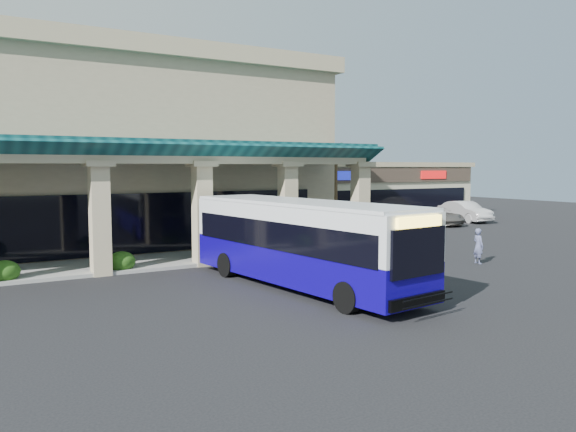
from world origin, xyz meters
TOP-DOWN VIEW (x-y plane):
  - ground at (0.00, 0.00)m, footprint 110.00×110.00m
  - main_building at (-8.00, 16.00)m, footprint 30.80×14.80m
  - arcade at (-8.00, 6.80)m, footprint 30.00×6.20m
  - strip_mall at (18.00, 24.00)m, footprint 22.50×12.50m
  - palm_0 at (8.50, 11.00)m, footprint 2.40×2.40m
  - palm_1 at (9.50, 14.00)m, footprint 2.40×2.40m
  - broadleaf_tree at (7.50, 19.00)m, footprint 2.60×2.60m
  - transit_bus at (-1.59, -1.00)m, footprint 3.97×11.81m
  - pedestrian at (8.22, -0.84)m, footprint 0.50×0.67m
  - car_silver at (10.52, 13.87)m, footprint 2.31×4.63m
  - car_white at (13.35, 14.40)m, footprint 1.97×4.48m
  - car_red at (16.33, 13.30)m, footprint 2.61×5.01m
  - car_gray at (19.55, 12.85)m, footprint 3.20×5.27m
  - car_extra at (23.47, 13.65)m, footprint 2.49×5.27m

SIDE VIEW (x-z plane):
  - ground at x=0.00m, z-range 0.00..0.00m
  - car_gray at x=19.55m, z-range 0.00..1.37m
  - car_red at x=16.33m, z-range 0.00..1.39m
  - car_white at x=13.35m, z-range 0.00..1.43m
  - car_silver at x=10.52m, z-range 0.00..1.51m
  - pedestrian at x=8.22m, z-range 0.00..1.66m
  - car_extra at x=23.47m, z-range 0.00..1.67m
  - transit_bus at x=-1.59m, z-range 0.00..3.24m
  - broadleaf_tree at x=7.50m, z-range 0.00..4.81m
  - strip_mall at x=18.00m, z-range 0.00..4.90m
  - arcade at x=-8.00m, z-range 0.00..5.70m
  - palm_1 at x=9.50m, z-range 0.00..5.80m
  - palm_0 at x=8.50m, z-range 0.00..6.60m
  - main_building at x=-8.00m, z-range 0.00..11.35m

